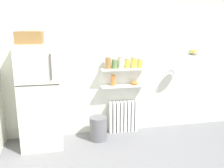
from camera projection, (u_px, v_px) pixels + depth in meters
name	position (u px, v px, depth m)	size (l,w,h in m)	color
back_wall	(124.00, 65.00, 4.53)	(7.04, 0.10, 2.60)	silver
refrigerator	(40.00, 94.00, 3.97)	(0.66, 0.67, 1.94)	silver
radiator	(123.00, 117.00, 4.62)	(0.56, 0.12, 0.62)	white
wall_shelf_lower	(124.00, 86.00, 4.45)	(0.87, 0.22, 0.03)	white
wall_shelf_upper	(124.00, 69.00, 4.38)	(0.87, 0.22, 0.03)	white
storage_jar_0	(108.00, 63.00, 4.29)	(0.10, 0.10, 0.22)	olive
storage_jar_1	(115.00, 64.00, 4.32)	(0.10, 0.10, 0.18)	#5B7F4C
storage_jar_2	(121.00, 63.00, 4.34)	(0.12, 0.12, 0.21)	beige
storage_jar_3	(127.00, 64.00, 4.37)	(0.09, 0.09, 0.18)	yellow
storage_jar_4	(134.00, 63.00, 4.39)	(0.10, 0.10, 0.20)	yellow
storage_jar_5	(140.00, 63.00, 4.41)	(0.11, 0.11, 0.17)	yellow
vase	(113.00, 80.00, 4.38)	(0.08, 0.08, 0.21)	#CC7033
shelf_bowl	(135.00, 83.00, 4.48)	(0.15, 0.15, 0.07)	orange
trash_bin	(98.00, 128.00, 4.30)	(0.31, 0.31, 0.43)	slate
hanging_fruit_basket	(193.00, 52.00, 4.30)	(0.27, 0.27, 0.10)	#B2B2B7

